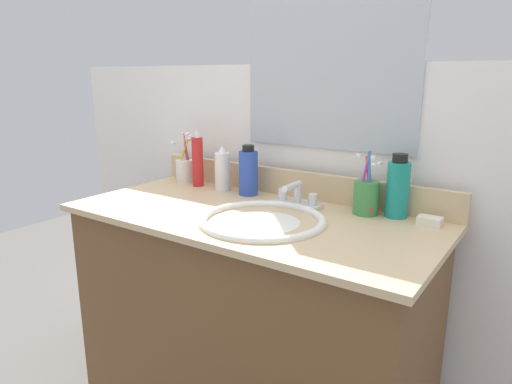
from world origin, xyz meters
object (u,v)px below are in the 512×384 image
(soap_bar, at_px, (430,221))
(bottle_lotion_white, at_px, (222,170))
(bottle_mouthwash_teal, at_px, (398,188))
(cup_white_ceramic, at_px, (185,169))
(bottle_spray_red, at_px, (198,161))
(faucet, at_px, (296,198))
(bottle_shampoo_blue, at_px, (248,172))
(cup_green, at_px, (366,196))

(soap_bar, bearing_deg, bottle_lotion_white, -179.07)
(bottle_mouthwash_teal, xyz_separation_m, soap_bar, (0.10, -0.02, -0.08))
(cup_white_ceramic, xyz_separation_m, soap_bar, (0.92, -0.01, -0.04))
(bottle_mouthwash_teal, bearing_deg, cup_white_ceramic, -178.81)
(bottle_spray_red, height_order, soap_bar, bottle_spray_red)
(faucet, bearing_deg, soap_bar, 6.69)
(bottle_shampoo_blue, relative_size, soap_bar, 2.72)
(faucet, relative_size, cup_green, 0.83)
(faucet, height_order, bottle_shampoo_blue, bottle_shampoo_blue)
(cup_white_ceramic, height_order, soap_bar, cup_white_ceramic)
(bottle_lotion_white, height_order, cup_white_ceramic, cup_white_ceramic)
(faucet, xyz_separation_m, soap_bar, (0.40, 0.05, -0.02))
(bottle_lotion_white, xyz_separation_m, cup_white_ceramic, (-0.20, 0.02, -0.02))
(bottle_lotion_white, relative_size, soap_bar, 2.55)
(faucet, relative_size, bottle_spray_red, 0.74)
(bottle_shampoo_blue, xyz_separation_m, cup_green, (0.42, 0.01, -0.03))
(bottle_shampoo_blue, relative_size, bottle_mouthwash_teal, 0.93)
(faucet, bearing_deg, bottle_spray_red, 175.63)
(bottle_mouthwash_teal, bearing_deg, cup_green, -164.25)
(soap_bar, bearing_deg, bottle_shampoo_blue, -178.84)
(cup_green, xyz_separation_m, soap_bar, (0.19, 0.00, -0.04))
(bottle_mouthwash_teal, relative_size, cup_white_ceramic, 0.95)
(bottle_spray_red, relative_size, bottle_shampoo_blue, 1.25)
(bottle_mouthwash_teal, bearing_deg, bottle_shampoo_blue, -175.95)
(bottle_spray_red, xyz_separation_m, soap_bar, (0.84, 0.01, -0.08))
(bottle_lotion_white, xyz_separation_m, cup_green, (0.54, 0.01, -0.02))
(bottle_spray_red, relative_size, soap_bar, 3.39)
(faucet, height_order, cup_white_ceramic, cup_white_ceramic)
(faucet, height_order, cup_green, cup_green)
(cup_white_ceramic, bearing_deg, cup_green, -0.51)
(bottle_spray_red, distance_m, cup_green, 0.65)
(bottle_shampoo_blue, distance_m, cup_green, 0.42)
(bottle_lotion_white, bearing_deg, soap_bar, 0.93)
(cup_white_ceramic, xyz_separation_m, cup_green, (0.74, -0.01, 0.00))
(cup_green, distance_m, soap_bar, 0.19)
(bottle_mouthwash_teal, bearing_deg, soap_bar, -12.95)
(bottle_shampoo_blue, height_order, bottle_mouthwash_teal, bottle_mouthwash_teal)
(faucet, bearing_deg, cup_white_ceramic, 174.23)
(bottle_shampoo_blue, bearing_deg, cup_white_ceramic, 176.58)
(bottle_lotion_white, xyz_separation_m, bottle_shampoo_blue, (0.11, -0.00, 0.01))
(bottle_spray_red, distance_m, bottle_lotion_white, 0.12)
(bottle_mouthwash_teal, height_order, cup_green, cup_green)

